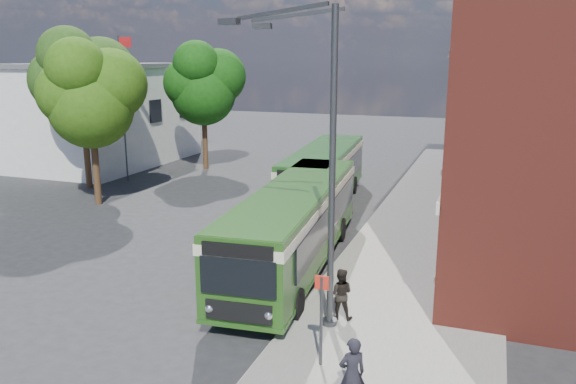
% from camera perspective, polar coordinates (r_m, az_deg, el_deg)
% --- Properties ---
extents(ground, '(120.00, 120.00, 0.00)m').
position_cam_1_polar(ground, '(20.32, -8.58, -8.85)').
color(ground, '#2A2B2D').
rests_on(ground, ground).
extents(pavement, '(6.00, 48.00, 0.15)m').
position_cam_1_polar(pavement, '(25.66, 14.32, -4.17)').
color(pavement, gray).
rests_on(pavement, ground).
extents(kerb_line, '(0.12, 48.00, 0.01)m').
position_cam_1_polar(kerb_line, '(26.12, 7.64, -3.71)').
color(kerb_line, beige).
rests_on(kerb_line, ground).
extents(white_building, '(9.40, 13.40, 7.30)m').
position_cam_1_polar(white_building, '(44.05, -18.29, 7.56)').
color(white_building, silver).
rests_on(white_building, ground).
extents(flagpole, '(0.95, 0.10, 9.00)m').
position_cam_1_polar(flagpole, '(36.63, -16.38, 8.65)').
color(flagpole, '#36393B').
rests_on(flagpole, ground).
extents(street_lamp, '(2.96, 2.38, 9.00)m').
position_cam_1_polar(street_lamp, '(15.33, 3.22, 2.66)').
color(street_lamp, '#36393B').
rests_on(street_lamp, ground).
extents(bus_stop_sign, '(0.35, 0.08, 2.52)m').
position_cam_1_polar(bus_stop_sign, '(14.14, 3.40, -12.33)').
color(bus_stop_sign, '#36393B').
rests_on(bus_stop_sign, ground).
extents(bus_front, '(3.67, 12.72, 3.02)m').
position_cam_1_polar(bus_front, '(20.86, 0.72, -2.76)').
color(bus_front, '#234E17').
rests_on(bus_front, ground).
extents(bus_rear, '(3.53, 11.49, 3.02)m').
position_cam_1_polar(bus_rear, '(29.93, 3.72, 2.19)').
color(bus_rear, '#1F4F1A').
rests_on(bus_rear, ground).
extents(pedestrian_a, '(0.74, 0.69, 1.70)m').
position_cam_1_polar(pedestrian_a, '(12.83, 6.52, -17.90)').
color(pedestrian_a, black).
rests_on(pedestrian_a, pavement).
extents(pedestrian_b, '(0.82, 0.68, 1.54)m').
position_cam_1_polar(pedestrian_b, '(16.79, 5.34, -10.25)').
color(pedestrian_b, black).
rests_on(pedestrian_b, pavement).
extents(tree_left, '(5.15, 4.90, 8.70)m').
position_cam_1_polar(tree_left, '(30.99, -19.45, 9.44)').
color(tree_left, '#3D2916').
rests_on(tree_left, ground).
extents(tree_mid, '(5.59, 5.32, 9.44)m').
position_cam_1_polar(tree_mid, '(35.24, -20.29, 10.60)').
color(tree_mid, '#3D2916').
rests_on(tree_mid, ground).
extents(tree_right, '(5.24, 4.98, 8.85)m').
position_cam_1_polar(tree_right, '(39.54, -8.58, 10.89)').
color(tree_right, '#3D2916').
rests_on(tree_right, ground).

